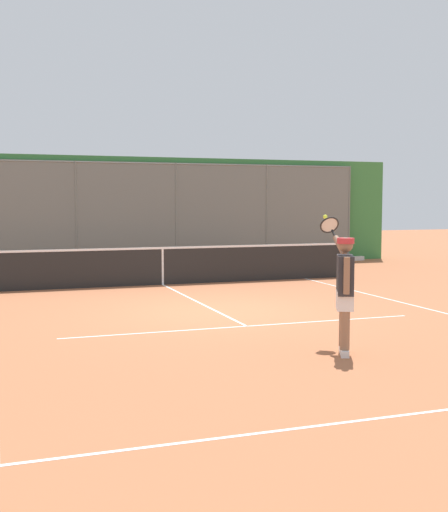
{
  "coord_description": "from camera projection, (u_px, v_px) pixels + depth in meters",
  "views": [
    {
      "loc": [
        3.97,
        11.86,
        2.1
      ],
      "look_at": [
        -0.21,
        -0.15,
        1.05
      ],
      "focal_mm": 46.01,
      "sensor_mm": 36.0,
      "label": 1
    }
  ],
  "objects": [
    {
      "name": "tennis_player",
      "position": [
        344.0,
        286.0,
        9.01
      ],
      "size": [
        0.55,
        1.34,
        1.91
      ],
      "rotation": [
        0.0,
        0.0,
        -2.02
      ],
      "color": "silver",
      "rests_on": "ground"
    },
    {
      "name": "fence_backdrop",
      "position": [
        124.0,
        212.0,
        21.47
      ],
      "size": [
        19.05,
        1.37,
        3.55
      ],
      "color": "slate",
      "rests_on": "ground"
    },
    {
      "name": "tennis_net",
      "position": [
        163.0,
        265.0,
        16.62
      ],
      "size": [
        10.39,
        0.09,
        1.07
      ],
      "color": "#2D2D2D",
      "rests_on": "ground"
    },
    {
      "name": "court_line_markings",
      "position": [
        252.0,
        329.0,
        10.87
      ],
      "size": [
        8.08,
        10.78,
        0.01
      ],
      "color": "white",
      "rests_on": "ground"
    },
    {
      "name": "ground_plane",
      "position": [
        216.0,
        311.0,
        12.63
      ],
      "size": [
        60.0,
        60.0,
        0.0
      ],
      "primitive_type": "plane",
      "color": "#A8603D"
    }
  ]
}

